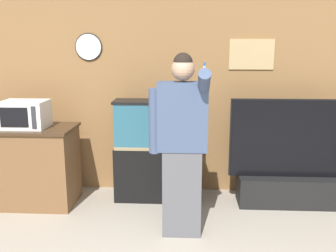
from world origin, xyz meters
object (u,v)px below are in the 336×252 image
Objects in this scene: tv_on_stand at (289,175)px; person_standing at (181,144)px; microwave at (25,114)px; counter_island at (24,165)px; aquarium_on_stand at (158,151)px.

person_standing is at bearing -148.35° from tv_on_stand.
microwave is at bearing -176.86° from tv_on_stand.
microwave is 0.28× the size of person_standing.
person_standing is (1.89, -0.65, 0.47)m from counter_island.
counter_island is at bearing 160.93° from person_standing.
aquarium_on_stand is 0.86× the size of tv_on_stand.
tv_on_stand reaches higher than aquarium_on_stand.
person_standing reaches higher than tv_on_stand.
counter_island is 1.00× the size of aquarium_on_stand.
microwave is 3.19m from tv_on_stand.
person_standing reaches higher than counter_island.
tv_on_stand is (3.10, 0.17, -0.73)m from microwave.
tv_on_stand is (1.58, -0.08, -0.25)m from aquarium_on_stand.
aquarium_on_stand is at bearing 7.69° from counter_island.
person_standing is (0.30, -0.87, 0.33)m from aquarium_on_stand.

